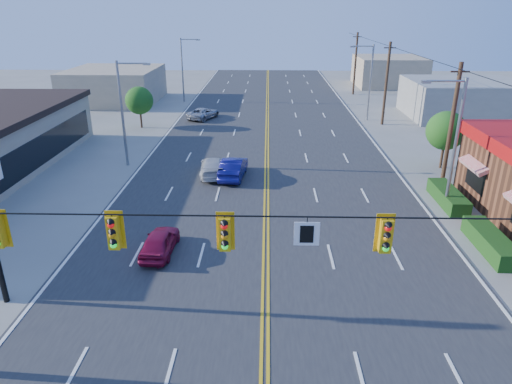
{
  "coord_description": "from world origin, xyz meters",
  "views": [
    {
      "loc": [
        0.02,
        -11.93,
        11.62
      ],
      "look_at": [
        -0.57,
        11.18,
        2.2
      ],
      "focal_mm": 32.0,
      "sensor_mm": 36.0,
      "label": 1
    }
  ],
  "objects_px": {
    "signal_span": "(262,250)",
    "car_silver": "(203,114)",
    "car_blue": "(233,168)",
    "car_magenta": "(160,243)",
    "car_white": "(213,167)"
  },
  "relations": [
    {
      "from": "car_blue",
      "to": "car_silver",
      "type": "relative_size",
      "value": 1.0
    },
    {
      "from": "signal_span",
      "to": "car_white",
      "type": "relative_size",
      "value": 5.48
    },
    {
      "from": "signal_span",
      "to": "car_silver",
      "type": "xyz_separation_m",
      "value": [
        -6.98,
        37.95,
        -4.27
      ]
    },
    {
      "from": "car_blue",
      "to": "car_silver",
      "type": "bearing_deg",
      "value": -70.35
    },
    {
      "from": "signal_span",
      "to": "car_magenta",
      "type": "xyz_separation_m",
      "value": [
        -5.22,
        8.19,
        -4.27
      ]
    },
    {
      "from": "car_blue",
      "to": "signal_span",
      "type": "bearing_deg",
      "value": 102.41
    },
    {
      "from": "car_blue",
      "to": "car_silver",
      "type": "height_order",
      "value": "car_blue"
    },
    {
      "from": "signal_span",
      "to": "car_silver",
      "type": "bearing_deg",
      "value": 100.42
    },
    {
      "from": "car_magenta",
      "to": "car_white",
      "type": "relative_size",
      "value": 0.81
    },
    {
      "from": "car_blue",
      "to": "car_white",
      "type": "bearing_deg",
      "value": -10.77
    },
    {
      "from": "car_magenta",
      "to": "car_silver",
      "type": "bearing_deg",
      "value": -84.63
    },
    {
      "from": "car_white",
      "to": "car_silver",
      "type": "xyz_separation_m",
      "value": [
        -3.13,
        18.2,
        -0.03
      ]
    },
    {
      "from": "signal_span",
      "to": "car_magenta",
      "type": "height_order",
      "value": "signal_span"
    },
    {
      "from": "car_white",
      "to": "car_silver",
      "type": "relative_size",
      "value": 1.01
    },
    {
      "from": "car_magenta",
      "to": "car_blue",
      "type": "bearing_deg",
      "value": -102.69
    }
  ]
}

